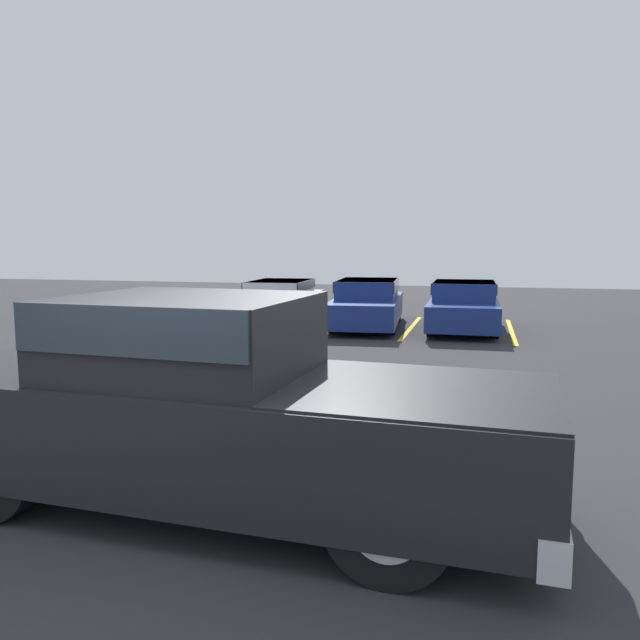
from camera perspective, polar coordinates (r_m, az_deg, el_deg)
name	(u,v)px	position (r m, az deg, el deg)	size (l,w,h in m)	color
ground_plane	(190,533)	(5.42, -11.80, -18.54)	(60.00, 60.00, 0.00)	#2D2D30
stall_stripe_a	(232,322)	(18.76, -8.07, -0.14)	(0.12, 5.01, 0.01)	yellow
stall_stripe_b	(318,324)	(17.92, -0.18, -0.41)	(0.12, 5.01, 0.01)	yellow
stall_stripe_c	(411,328)	(17.44, 8.32, -0.69)	(0.12, 5.01, 0.01)	yellow
stall_stripe_d	(511,331)	(17.36, 17.10, -0.96)	(0.12, 5.01, 0.01)	yellow
pickup_truck	(218,404)	(5.58, -9.27, -7.62)	(5.77, 2.26, 1.87)	black
parked_sedan_a	(280,300)	(18.30, -3.69, 1.82)	(2.02, 4.73, 1.24)	#B7BABF
parked_sedan_b	(367,302)	(17.41, 4.36, 1.66)	(2.12, 4.82, 1.32)	navy
parked_sedan_c	(464,305)	(17.10, 13.01, 1.38)	(1.84, 4.33, 1.31)	navy
wheel_stop_curb	(364,312)	(20.52, 4.00, 0.71)	(1.72, 0.20, 0.14)	#B7B2A8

